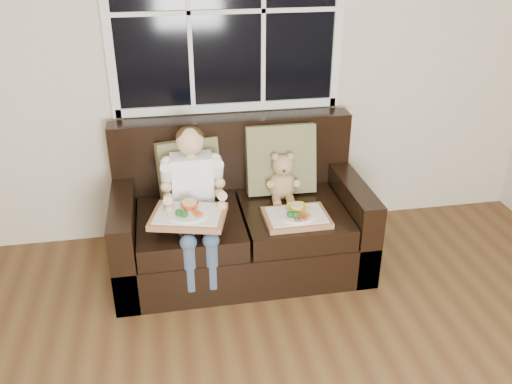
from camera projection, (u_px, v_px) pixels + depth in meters
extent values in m
cube|color=beige|center=(243.00, 56.00, 3.76)|extent=(4.50, 0.02, 2.70)
cube|color=black|center=(226.00, 11.00, 3.59)|extent=(1.50, 0.02, 1.25)
cube|color=silver|center=(229.00, 107.00, 3.87)|extent=(1.58, 0.04, 0.06)
cube|color=silver|center=(105.00, 15.00, 3.45)|extent=(0.06, 0.04, 1.37)
cube|color=silver|center=(339.00, 9.00, 3.70)|extent=(0.06, 0.04, 1.37)
cube|color=silver|center=(226.00, 12.00, 3.58)|extent=(1.50, 0.03, 0.03)
cube|color=black|center=(241.00, 246.00, 3.80)|extent=(1.70, 0.90, 0.30)
cube|color=black|center=(126.00, 238.00, 3.60)|extent=(0.15, 0.90, 0.60)
cube|color=black|center=(348.00, 217.00, 3.85)|extent=(0.15, 0.90, 0.60)
cube|color=black|center=(232.00, 162.00, 3.91)|extent=(1.70, 0.18, 0.66)
cube|color=black|center=(190.00, 228.00, 3.57)|extent=(0.68, 0.72, 0.15)
cube|color=black|center=(293.00, 219.00, 3.68)|extent=(0.68, 0.72, 0.15)
cube|color=olive|center=(189.00, 170.00, 3.71)|extent=(0.45, 0.27, 0.43)
cube|color=olive|center=(280.00, 159.00, 3.80)|extent=(0.49, 0.23, 0.50)
cube|color=white|center=(192.00, 182.00, 3.57)|extent=(0.27, 0.17, 0.38)
sphere|color=tan|center=(190.00, 141.00, 3.43)|extent=(0.18, 0.18, 0.18)
ellipsoid|color=#382312|center=(190.00, 136.00, 3.43)|extent=(0.18, 0.18, 0.13)
cylinder|color=#35455D|center=(185.00, 218.00, 3.44)|extent=(0.10, 0.33, 0.10)
cylinder|color=#35455D|center=(207.00, 216.00, 3.46)|extent=(0.10, 0.33, 0.10)
cylinder|color=#35455D|center=(190.00, 267.00, 3.31)|extent=(0.09, 0.09, 0.31)
cylinder|color=#35455D|center=(212.00, 265.00, 3.33)|extent=(0.09, 0.09, 0.31)
cylinder|color=tan|center=(168.00, 186.00, 3.41)|extent=(0.07, 0.33, 0.26)
cylinder|color=tan|center=(219.00, 182.00, 3.46)|extent=(0.07, 0.33, 0.26)
ellipsoid|color=tan|center=(282.00, 185.00, 3.77)|extent=(0.22, 0.19, 0.21)
sphere|color=tan|center=(283.00, 166.00, 3.69)|extent=(0.16, 0.16, 0.15)
sphere|color=tan|center=(275.00, 157.00, 3.65)|extent=(0.05, 0.05, 0.05)
sphere|color=tan|center=(290.00, 156.00, 3.67)|extent=(0.05, 0.05, 0.05)
sphere|color=tan|center=(285.00, 171.00, 3.64)|extent=(0.06, 0.06, 0.06)
sphere|color=#2E2014|center=(285.00, 171.00, 3.62)|extent=(0.02, 0.02, 0.02)
cylinder|color=tan|center=(279.00, 201.00, 3.69)|extent=(0.07, 0.12, 0.06)
cylinder|color=tan|center=(292.00, 200.00, 3.70)|extent=(0.07, 0.12, 0.06)
cube|color=#A56B4A|center=(189.00, 216.00, 3.32)|extent=(0.52, 0.44, 0.04)
cube|color=silver|center=(188.00, 213.00, 3.31)|extent=(0.45, 0.38, 0.01)
cylinder|color=white|center=(188.00, 213.00, 3.30)|extent=(0.26, 0.26, 0.02)
imported|color=#F44014|center=(189.00, 205.00, 3.33)|extent=(0.14, 0.14, 0.03)
cylinder|color=#F9CD88|center=(189.00, 204.00, 3.33)|extent=(0.10, 0.10, 0.02)
ellipsoid|color=#216822|center=(179.00, 213.00, 3.24)|extent=(0.05, 0.05, 0.04)
ellipsoid|color=#216822|center=(184.00, 213.00, 3.23)|extent=(0.05, 0.05, 0.04)
cylinder|color=#DB5C18|center=(197.00, 213.00, 3.26)|extent=(0.05, 0.07, 0.02)
cube|color=#A56B4A|center=(296.00, 218.00, 3.51)|extent=(0.42, 0.32, 0.03)
cube|color=silver|center=(296.00, 215.00, 3.50)|extent=(0.37, 0.27, 0.01)
cylinder|color=white|center=(297.00, 214.00, 3.48)|extent=(0.24, 0.24, 0.01)
imported|color=yellow|center=(297.00, 208.00, 3.51)|extent=(0.13, 0.13, 0.03)
cylinder|color=#F9CD88|center=(297.00, 207.00, 3.51)|extent=(0.09, 0.09, 0.02)
ellipsoid|color=#216822|center=(290.00, 214.00, 3.43)|extent=(0.04, 0.04, 0.04)
ellipsoid|color=#216822|center=(295.00, 215.00, 3.42)|extent=(0.04, 0.04, 0.04)
cylinder|color=#DB5C18|center=(305.00, 215.00, 3.45)|extent=(0.05, 0.06, 0.02)
cylinder|color=brown|center=(299.00, 217.00, 3.42)|extent=(0.03, 0.09, 0.02)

